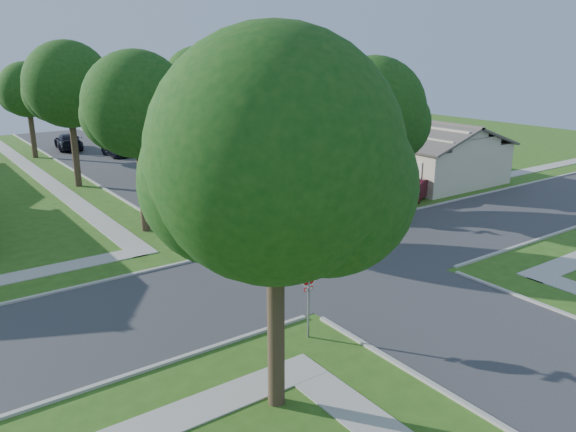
# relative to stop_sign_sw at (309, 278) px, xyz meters

# --- Properties ---
(ground) EXTENTS (100.00, 100.00, 0.00)m
(ground) POSITION_rel_stop_sign_sw_xyz_m (4.70, 4.70, -2.03)
(ground) COLOR #315717
(ground) RESTS_ON ground
(road_ns) EXTENTS (7.00, 100.00, 0.02)m
(road_ns) POSITION_rel_stop_sign_sw_xyz_m (4.70, 4.70, -2.03)
(road_ns) COLOR #333335
(road_ns) RESTS_ON ground
(sidewalk_ne) EXTENTS (1.20, 40.00, 0.04)m
(sidewalk_ne) POSITION_rel_stop_sign_sw_xyz_m (10.80, 30.70, -2.01)
(sidewalk_ne) COLOR #9E9B91
(sidewalk_ne) RESTS_ON ground
(sidewalk_nw) EXTENTS (1.20, 40.00, 0.04)m
(sidewalk_nw) POSITION_rel_stop_sign_sw_xyz_m (-1.40, 30.70, -2.01)
(sidewalk_nw) COLOR #9E9B91
(sidewalk_nw) RESTS_ON ground
(driveway) EXTENTS (8.80, 3.60, 0.05)m
(driveway) POSITION_rel_stop_sign_sw_xyz_m (12.60, 11.80, -2.01)
(driveway) COLOR #9E9B91
(driveway) RESTS_ON ground
(stop_sign_sw) EXTENTS (1.05, 0.80, 2.98)m
(stop_sign_sw) POSITION_rel_stop_sign_sw_xyz_m (0.00, 0.00, 0.00)
(stop_sign_sw) COLOR gray
(stop_sign_sw) RESTS_ON ground
(stop_sign_ne) EXTENTS (1.05, 0.80, 2.98)m
(stop_sign_ne) POSITION_rel_stop_sign_sw_xyz_m (9.40, 9.40, 0.00)
(stop_sign_ne) COLOR gray
(stop_sign_ne) RESTS_ON ground
(tree_e_near) EXTENTS (4.97, 4.80, 8.28)m
(tree_e_near) POSITION_rel_stop_sign_sw_xyz_m (9.45, 13.71, 3.61)
(tree_e_near) COLOR #38281C
(tree_e_near) RESTS_ON ground
(tree_e_mid) EXTENTS (5.59, 5.40, 9.21)m
(tree_e_mid) POSITION_rel_stop_sign_sw_xyz_m (9.46, 25.71, 4.22)
(tree_e_mid) COLOR #38281C
(tree_e_mid) RESTS_ON ground
(tree_e_far) EXTENTS (5.17, 5.00, 8.72)m
(tree_e_far) POSITION_rel_stop_sign_sw_xyz_m (9.45, 38.71, 3.95)
(tree_e_far) COLOR #38281C
(tree_e_far) RESTS_ON ground
(tree_w_near) EXTENTS (5.38, 5.20, 8.97)m
(tree_w_near) POSITION_rel_stop_sign_sw_xyz_m (0.06, 13.71, 4.08)
(tree_w_near) COLOR #38281C
(tree_w_near) RESTS_ON ground
(tree_w_mid) EXTENTS (5.80, 5.60, 9.56)m
(tree_w_mid) POSITION_rel_stop_sign_sw_xyz_m (0.06, 25.71, 4.46)
(tree_w_mid) COLOR #38281C
(tree_w_mid) RESTS_ON ground
(tree_w_far) EXTENTS (4.76, 4.60, 8.04)m
(tree_w_far) POSITION_rel_stop_sign_sw_xyz_m (0.05, 38.71, 3.48)
(tree_w_far) COLOR #38281C
(tree_w_far) RESTS_ON ground
(tree_sw_corner) EXTENTS (6.21, 6.00, 9.55)m
(tree_sw_corner) POSITION_rel_stop_sign_sw_xyz_m (-2.74, -2.29, 4.23)
(tree_sw_corner) COLOR #38281C
(tree_sw_corner) RESTS_ON ground
(tree_ne_corner) EXTENTS (5.80, 5.60, 8.66)m
(tree_ne_corner) POSITION_rel_stop_sign_sw_xyz_m (11.06, 8.91, 3.56)
(tree_ne_corner) COLOR #38281C
(tree_ne_corner) RESTS_ON ground
(house_ne_near) EXTENTS (8.42, 13.60, 4.23)m
(house_ne_near) POSITION_rel_stop_sign_sw_xyz_m (20.69, 15.70, -0.51)
(house_ne_near) COLOR beige
(house_ne_near) RESTS_ON ground
(house_ne_far) EXTENTS (8.42, 13.60, 4.23)m
(house_ne_far) POSITION_rel_stop_sign_sw_xyz_m (20.69, 33.70, -0.51)
(house_ne_far) COLOR beige
(house_ne_far) RESTS_ON ground
(car_driveway) EXTENTS (4.14, 2.81, 1.29)m
(car_driveway) POSITION_rel_stop_sign_sw_xyz_m (16.20, 10.20, -1.38)
(car_driveway) COLOR #50101C
(car_driveway) RESTS_ON ground
(car_curb_east) EXTENTS (1.69, 3.94, 1.33)m
(car_curb_east) POSITION_rel_stop_sign_sw_xyz_m (5.90, 35.28, -1.37)
(car_curb_east) COLOR black
(car_curb_east) RESTS_ON ground
(car_curb_west) EXTENTS (2.70, 5.35, 1.49)m
(car_curb_west) POSITION_rel_stop_sign_sw_xyz_m (3.50, 41.28, -1.29)
(car_curb_west) COLOR black
(car_curb_west) RESTS_ON ground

